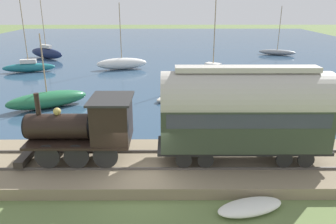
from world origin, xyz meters
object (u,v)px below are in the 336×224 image
at_px(sailboat_navy, 46,53).
at_px(rowboat_far_out, 293,99).
at_px(beached_dinghy, 250,207).
at_px(sailboat_gray, 277,52).
at_px(sailboat_teal, 29,67).
at_px(rowboat_near_shore, 234,119).
at_px(passenger_coach, 244,110).
at_px(sailboat_blue, 213,73).
at_px(steam_locomotive, 89,125).
at_px(rowboat_mid_harbor, 77,127).
at_px(sailboat_white, 122,63).
at_px(rowboat_off_pier, 167,98).
at_px(sailboat_green, 48,100).

relative_size(sailboat_navy, rowboat_far_out, 3.58).
bearing_deg(beached_dinghy, sailboat_gray, -19.17).
height_order(sailboat_navy, sailboat_gray, sailboat_navy).
height_order(sailboat_teal, rowboat_near_shore, sailboat_teal).
height_order(passenger_coach, sailboat_blue, sailboat_blue).
bearing_deg(beached_dinghy, passenger_coach, -4.84).
height_order(steam_locomotive, sailboat_blue, sailboat_blue).
xyz_separation_m(sailboat_gray, rowboat_mid_harbor, (-30.11, 22.68, -0.27)).
xyz_separation_m(sailboat_navy, rowboat_mid_harbor, (-27.24, -11.37, -0.63)).
bearing_deg(sailboat_gray, beached_dinghy, 179.54).
bearing_deg(sailboat_white, sailboat_gray, -76.87).
bearing_deg(sailboat_gray, rowboat_mid_harbor, 161.72).
height_order(sailboat_blue, sailboat_white, sailboat_blue).
distance_m(steam_locomotive, rowboat_off_pier, 12.60).
bearing_deg(beached_dinghy, rowboat_near_shore, -7.35).
height_order(sailboat_blue, rowboat_far_out, sailboat_blue).
xyz_separation_m(sailboat_navy, sailboat_gray, (2.87, -34.06, -0.36)).
relative_size(rowboat_mid_harbor, beached_dinghy, 0.83).
xyz_separation_m(sailboat_gray, sailboat_white, (-10.63, 22.27, 0.25)).
bearing_deg(beached_dinghy, sailboat_blue, -3.81).
bearing_deg(sailboat_green, rowboat_mid_harbor, -173.78).
distance_m(sailboat_gray, rowboat_near_shore, 31.26).
bearing_deg(beached_dinghy, sailboat_white, 17.19).
xyz_separation_m(sailboat_navy, sailboat_teal, (-9.27, -1.14, -0.21)).
relative_size(rowboat_near_shore, rowboat_far_out, 1.04).
relative_size(sailboat_white, rowboat_mid_harbor, 3.11).
relative_size(passenger_coach, rowboat_off_pier, 3.46).
height_order(rowboat_near_shore, rowboat_far_out, rowboat_far_out).
bearing_deg(rowboat_off_pier, rowboat_near_shore, 174.02).
bearing_deg(rowboat_far_out, sailboat_white, -2.98).
bearing_deg(sailboat_gray, passenger_coach, 178.28).
bearing_deg(rowboat_near_shore, passenger_coach, 134.43).
distance_m(sailboat_teal, sailboat_blue, 21.32).
bearing_deg(sailboat_green, sailboat_blue, -87.69).
height_order(passenger_coach, beached_dinghy, passenger_coach).
bearing_deg(sailboat_gray, rowboat_off_pier, 163.31).
distance_m(sailboat_white, rowboat_far_out, 20.79).
relative_size(sailboat_white, rowboat_off_pier, 3.30).
bearing_deg(rowboat_mid_harbor, rowboat_off_pier, -21.73).
distance_m(passenger_coach, sailboat_blue, 19.38).
relative_size(sailboat_teal, sailboat_green, 1.47).
bearing_deg(sailboat_blue, sailboat_green, 156.35).
xyz_separation_m(passenger_coach, sailboat_green, (10.01, 12.91, -2.50)).
xyz_separation_m(steam_locomotive, sailboat_navy, (32.65, 13.52, -1.59)).
xyz_separation_m(rowboat_far_out, beached_dinghy, (-14.90, 7.17, -0.04)).
xyz_separation_m(passenger_coach, beached_dinghy, (-3.38, 0.29, -2.94)).
bearing_deg(steam_locomotive, rowboat_off_pier, -17.37).
bearing_deg(passenger_coach, rowboat_far_out, -30.86).
bearing_deg(sailboat_blue, sailboat_navy, 91.92).
xyz_separation_m(rowboat_mid_harbor, rowboat_off_pier, (6.43, -5.85, 0.02)).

